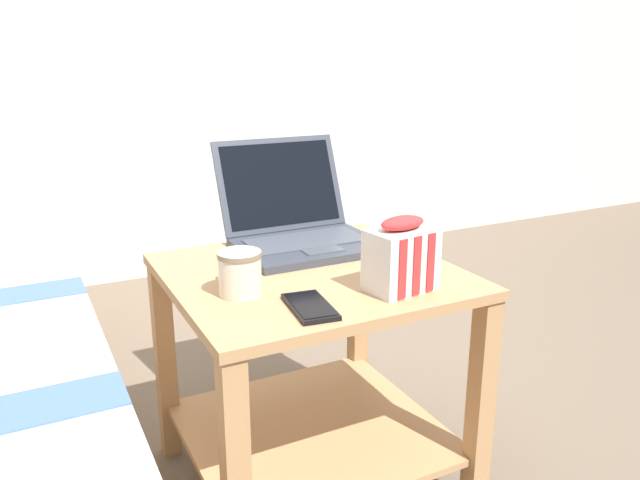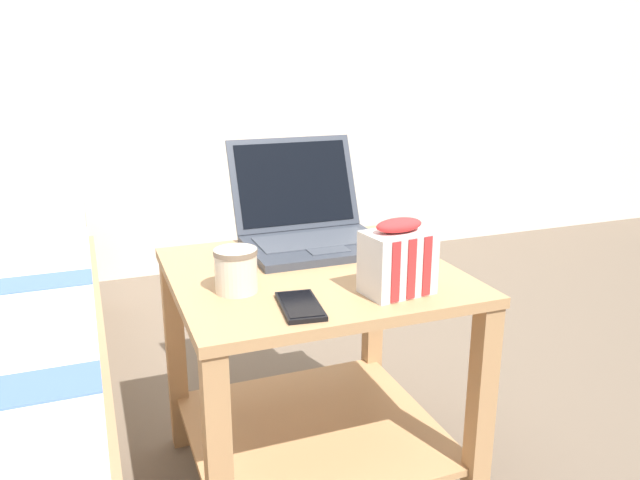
{
  "view_description": "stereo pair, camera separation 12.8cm",
  "coord_description": "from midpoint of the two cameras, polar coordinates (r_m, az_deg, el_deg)",
  "views": [
    {
      "loc": [
        -0.56,
        -1.14,
        0.97
      ],
      "look_at": [
        0.0,
        -0.04,
        0.61
      ],
      "focal_mm": 35.0,
      "sensor_mm": 36.0,
      "label": 1
    },
    {
      "loc": [
        -0.44,
        -1.19,
        0.97
      ],
      "look_at": [
        0.0,
        -0.04,
        0.61
      ],
      "focal_mm": 35.0,
      "sensor_mm": 36.0,
      "label": 2
    }
  ],
  "objects": [
    {
      "name": "ground_plane",
      "position": [
        1.59,
        1.87,
        -20.95
      ],
      "size": [
        8.0,
        8.0,
        0.0
      ],
      "primitive_type": "plane",
      "color": "brown"
    },
    {
      "name": "bedside_table",
      "position": [
        1.41,
        2.0,
        -10.0
      ],
      "size": [
        0.6,
        0.57,
        0.53
      ],
      "color": "tan",
      "rests_on": "ground_plane"
    },
    {
      "name": "laptop",
      "position": [
        1.52,
        1.45,
        1.42
      ],
      "size": [
        0.33,
        0.34,
        0.24
      ],
      "color": "#333842",
      "rests_on": "bedside_table"
    },
    {
      "name": "mug_front_left",
      "position": [
        1.21,
        -4.75,
        -2.56
      ],
      "size": [
        0.09,
        0.12,
        0.09
      ],
      "color": "beige",
      "rests_on": "bedside_table"
    },
    {
      "name": "snack_bag",
      "position": [
        1.21,
        10.14,
        -1.81
      ],
      "size": [
        0.14,
        0.1,
        0.15
      ],
      "color": "silver",
      "rests_on": "bedside_table"
    },
    {
      "name": "cell_phone",
      "position": [
        1.14,
        1.39,
        -6.11
      ],
      "size": [
        0.09,
        0.15,
        0.01
      ],
      "color": "black",
      "rests_on": "bedside_table"
    }
  ]
}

